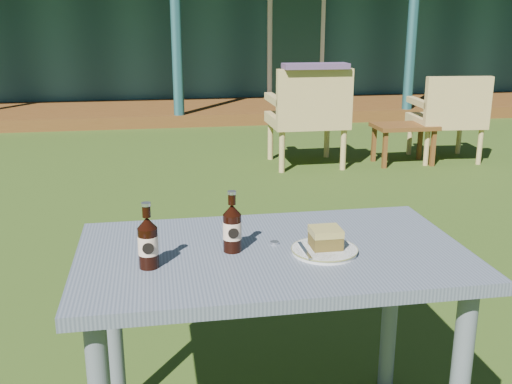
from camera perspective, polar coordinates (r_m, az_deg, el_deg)
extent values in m
plane|color=#334916|center=(3.60, -3.53, -6.85)|extent=(80.00, 80.00, 0.00)
cube|color=#1C4549|center=(12.80, -8.54, 15.53)|extent=(15.00, 6.00, 2.60)
cube|color=brown|center=(9.01, -7.54, 7.56)|extent=(15.00, 1.80, 0.16)
cylinder|color=#1C4549|center=(8.11, -7.59, 14.75)|extent=(0.14, 0.14, 2.45)
cylinder|color=#1C4549|center=(8.86, 14.63, 14.50)|extent=(0.14, 0.14, 2.45)
cube|color=white|center=(10.07, 3.82, 13.83)|extent=(0.95, 0.06, 2.00)
cube|color=#193D38|center=(10.04, 3.86, 13.82)|extent=(0.80, 0.04, 1.85)
cube|color=#535C69|center=(1.87, 1.57, -6.06)|extent=(1.20, 0.70, 0.04)
cylinder|color=slate|center=(2.25, -13.38, -12.69)|extent=(0.06, 0.06, 0.68)
cylinder|color=slate|center=(2.40, 12.66, -10.67)|extent=(0.06, 0.06, 0.68)
cylinder|color=silver|center=(1.85, 6.53, -5.56)|extent=(0.20, 0.20, 0.01)
cylinder|color=olive|center=(1.85, 6.54, -5.42)|extent=(0.20, 0.20, 0.00)
cube|color=#4F4019|center=(1.85, 6.63, -4.65)|extent=(0.09, 0.08, 0.04)
cube|color=#A09248|center=(1.84, 6.66, -3.75)|extent=(0.09, 0.09, 0.02)
cube|color=silver|center=(1.82, 4.66, -5.56)|extent=(0.01, 0.14, 0.00)
cylinder|color=black|center=(1.83, -2.28, -3.92)|extent=(0.06, 0.06, 0.12)
cone|color=black|center=(1.81, -2.30, -1.68)|extent=(0.06, 0.06, 0.03)
cylinder|color=black|center=(1.80, -2.32, -0.69)|extent=(0.02, 0.02, 0.03)
cylinder|color=silver|center=(1.79, -2.32, -0.06)|extent=(0.03, 0.03, 0.01)
cylinder|color=beige|center=(1.83, -2.28, -3.66)|extent=(0.06, 0.06, 0.05)
cylinder|color=black|center=(1.80, -2.16, -3.96)|extent=(0.03, 0.00, 0.03)
cylinder|color=black|center=(1.74, -10.22, -5.26)|extent=(0.06, 0.06, 0.12)
cone|color=black|center=(1.72, -10.35, -2.88)|extent=(0.06, 0.06, 0.03)
cylinder|color=black|center=(1.71, -10.40, -1.83)|extent=(0.02, 0.02, 0.03)
cylinder|color=silver|center=(1.70, -10.44, -1.16)|extent=(0.03, 0.03, 0.01)
cylinder|color=beige|center=(1.74, -10.24, -4.97)|extent=(0.06, 0.06, 0.06)
cylinder|color=black|center=(1.71, -10.24, -5.32)|extent=(0.03, 0.00, 0.03)
cylinder|color=silver|center=(1.91, 1.78, -4.85)|extent=(0.03, 0.03, 0.01)
cube|color=tan|center=(5.96, 4.80, 6.84)|extent=(0.72, 0.67, 0.10)
cube|color=tan|center=(5.64, 5.62, 9.22)|extent=(0.72, 0.09, 0.47)
cube|color=tan|center=(6.04, 7.75, 8.86)|extent=(0.08, 0.63, 0.07)
cube|color=tan|center=(5.88, 1.75, 8.80)|extent=(0.08, 0.63, 0.07)
cylinder|color=tan|center=(6.35, 6.76, 5.08)|extent=(0.06, 0.06, 0.40)
cylinder|color=tan|center=(6.20, 1.38, 4.93)|extent=(0.06, 0.06, 0.40)
cylinder|color=tan|center=(5.83, 8.32, 4.03)|extent=(0.06, 0.06, 0.40)
cylinder|color=tan|center=(5.67, 2.49, 3.84)|extent=(0.06, 0.06, 0.40)
cube|color=tan|center=(6.47, 17.60, 6.50)|extent=(0.70, 0.66, 0.09)
cube|color=tan|center=(6.19, 18.71, 8.42)|extent=(0.65, 0.14, 0.42)
cube|color=tan|center=(6.57, 20.02, 8.08)|extent=(0.12, 0.57, 0.06)
cube|color=tan|center=(6.35, 15.24, 8.24)|extent=(0.12, 0.57, 0.06)
cylinder|color=tan|center=(6.84, 18.77, 4.97)|extent=(0.05, 0.05, 0.36)
cylinder|color=tan|center=(6.64, 14.43, 5.01)|extent=(0.05, 0.05, 0.36)
cylinder|color=tan|center=(6.39, 20.54, 4.06)|extent=(0.05, 0.05, 0.36)
cylinder|color=tan|center=(6.18, 15.94, 4.08)|extent=(0.05, 0.05, 0.36)
cube|color=#593F64|center=(5.62, 5.69, 11.86)|extent=(0.60, 0.21, 0.05)
cube|color=brown|center=(6.15, 13.94, 6.09)|extent=(0.60, 0.40, 0.04)
cube|color=brown|center=(5.96, 12.17, 3.92)|extent=(0.04, 0.04, 0.36)
cube|color=brown|center=(6.16, 16.50, 4.01)|extent=(0.04, 0.04, 0.36)
cube|color=brown|center=(6.23, 11.16, 4.51)|extent=(0.04, 0.04, 0.36)
cube|color=brown|center=(6.43, 15.34, 4.59)|extent=(0.04, 0.04, 0.36)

